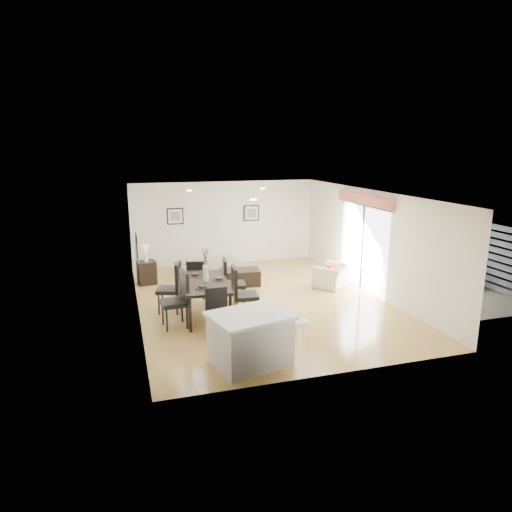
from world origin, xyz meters
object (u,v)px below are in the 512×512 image
object	(u,v)px
sofa	(208,264)
dining_chair_wfar	(173,285)
dining_table	(206,285)
dining_chair_wnear	(179,296)
dining_chair_head	(218,310)
coffee_table	(240,277)
bar_stool	(300,326)
dining_chair_foot	(196,278)
dining_chair_enear	(240,290)
armchair	(333,276)
side_table	(147,272)
dining_chair_efar	(230,280)
kitchen_island	(250,339)

from	to	relation	value
sofa	dining_chair_wfar	xyz separation A→B (m)	(-1.40, -3.09, 0.38)
dining_table	dining_chair_wfar	size ratio (longest dim) A/B	1.73
dining_table	dining_chair_wnear	world-z (taller)	dining_chair_wnear
dining_chair_head	coffee_table	size ratio (longest dim) A/B	0.91
coffee_table	bar_stool	distance (m)	4.73
dining_chair_foot	dining_chair_enear	bearing A→B (deg)	126.56
armchair	dining_chair_wfar	distance (m)	4.50
dining_chair_enear	sofa	bearing A→B (deg)	5.89
side_table	dining_chair_efar	bearing A→B (deg)	-53.38
dining_chair_wnear	bar_stool	bearing A→B (deg)	35.83
sofa	dining_chair_wnear	size ratio (longest dim) A/B	1.57
dining_chair_head	bar_stool	xyz separation A→B (m)	(1.23, -1.40, 0.05)
dining_table	side_table	bearing A→B (deg)	116.59
armchair	dining_chair_wnear	bearing A→B (deg)	-17.91
sofa	coffee_table	xyz separation A→B (m)	(0.63, -1.46, -0.06)
dining_table	coffee_table	bearing A→B (deg)	62.74
kitchen_island	dining_chair_wnear	bearing A→B (deg)	100.29
dining_chair_enear	dining_chair_head	bearing A→B (deg)	143.92
dining_chair_head	dining_chair_wnear	bearing A→B (deg)	132.70
side_table	bar_stool	world-z (taller)	bar_stool
dining_chair_head	kitchen_island	distance (m)	1.43
dining_chair_head	dining_chair_foot	size ratio (longest dim) A/B	0.99
dining_chair_wfar	side_table	distance (m)	2.57
bar_stool	dining_table	bearing A→B (deg)	115.14
dining_chair_wnear	dining_chair_enear	distance (m)	1.36
dining_chair_efar	sofa	bearing A→B (deg)	7.68
dining_chair_wnear	side_table	xyz separation A→B (m)	(-0.46, 3.44, -0.36)
sofa	dining_table	world-z (taller)	dining_table
dining_chair_efar	side_table	xyz separation A→B (m)	(-1.83, 2.46, -0.32)
armchair	dining_chair_foot	bearing A→B (deg)	-39.22
dining_table	dining_chair_head	size ratio (longest dim) A/B	2.03
dining_chair_efar	kitchen_island	xyz separation A→B (m)	(-0.40, -3.12, -0.17)
sofa	armchair	distance (m)	3.86
sofa	dining_chair_wnear	bearing A→B (deg)	63.85
dining_chair_wfar	dining_chair_enear	size ratio (longest dim) A/B	0.97
dining_chair_efar	coffee_table	world-z (taller)	dining_chair_efar
dining_table	bar_stool	size ratio (longest dim) A/B	2.87
dining_table	dining_chair_head	world-z (taller)	dining_chair_head
dining_table	dining_chair_wfar	xyz separation A→B (m)	(-0.69, 0.46, -0.07)
dining_chair_wnear	side_table	bearing A→B (deg)	-178.23
dining_chair_enear	coffee_table	xyz separation A→B (m)	(0.67, 2.57, -0.46)
sofa	side_table	xyz separation A→B (m)	(-1.86, -0.58, 0.04)
dining_chair_foot	coffee_table	distance (m)	1.65
sofa	bar_stool	size ratio (longest dim) A/B	2.70
bar_stool	sofa	bearing A→B (deg)	94.77
dining_table	dining_chair_foot	xyz separation A→B (m)	(-0.02, 1.22, -0.17)
dining_chair_foot	coffee_table	size ratio (longest dim) A/B	0.92
side_table	kitchen_island	xyz separation A→B (m)	(1.43, -5.58, 0.16)
dining_table	dining_chair_wfar	world-z (taller)	dining_chair_wfar
armchair	dining_chair_efar	size ratio (longest dim) A/B	0.83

